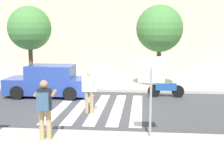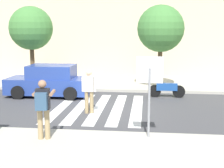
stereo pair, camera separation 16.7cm
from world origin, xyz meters
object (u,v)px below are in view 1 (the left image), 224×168
street_tree_west (29,29)px  pedestrian_crossing (89,89)px  stop_sign (151,79)px  parked_car_blue (49,82)px  motorcycle (166,89)px  photographer_with_backpack (44,105)px  street_tree_center (160,29)px

street_tree_west → pedestrian_crossing: bearing=-50.9°
stop_sign → parked_car_blue: (-4.82, 5.88, -1.13)m
stop_sign → parked_car_blue: size_ratio=0.58×
pedestrian_crossing → parked_car_blue: (-2.51, 3.00, -0.25)m
stop_sign → motorcycle: 6.41m
photographer_with_backpack → motorcycle: (3.89, 6.75, -0.75)m
street_tree_west → parked_car_blue: bearing=-52.1°
pedestrian_crossing → street_tree_center: size_ratio=0.39×
motorcycle → pedestrian_crossing: bearing=-134.2°
parked_car_blue → street_tree_west: size_ratio=0.93×
pedestrian_crossing → street_tree_west: bearing=129.1°
photographer_with_backpack → street_tree_center: 9.37m
stop_sign → motorcycle: size_ratio=1.34×
photographer_with_backpack → street_tree_center: street_tree_center is taller
stop_sign → street_tree_west: (-6.49, 8.02, 1.46)m
stop_sign → motorcycle: bearing=81.7°
stop_sign → photographer_with_backpack: bearing=-169.2°
street_tree_center → photographer_with_backpack: bearing=-113.2°
photographer_with_backpack → pedestrian_crossing: bearing=78.9°
parked_car_blue → motorcycle: size_ratio=2.33×
stop_sign → street_tree_center: (0.61, 7.82, 1.44)m
street_tree_center → street_tree_west: bearing=178.4°
photographer_with_backpack → street_tree_west: street_tree_west is taller
photographer_with_backpack → street_tree_center: size_ratio=0.39×
pedestrian_crossing → stop_sign: bearing=-51.3°
stop_sign → parked_car_blue: bearing=129.3°
photographer_with_backpack → street_tree_west: size_ratio=0.39×
photographer_with_backpack → street_tree_west: (-3.51, 8.59, 2.15)m
stop_sign → parked_car_blue: stop_sign is taller
parked_car_blue → street_tree_west: (-1.67, 2.14, 2.59)m
pedestrian_crossing → motorcycle: bearing=45.8°
pedestrian_crossing → street_tree_west: (-4.18, 5.14, 2.34)m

